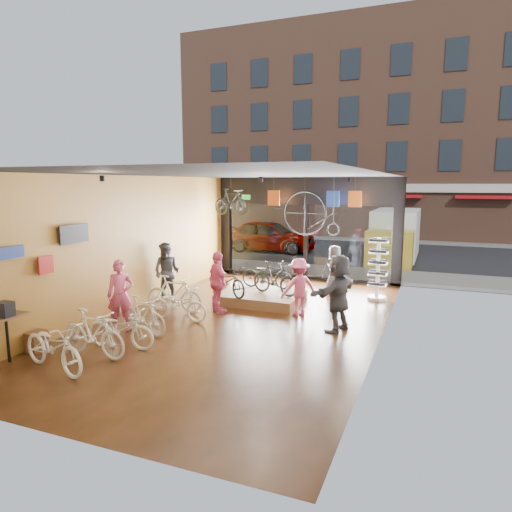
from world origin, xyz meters
The scene contains 36 objects.
ground_plane centered at (0.00, 0.00, -0.02)m, with size 7.00×12.00×0.04m, color black.
ceiling centered at (0.00, 0.00, 3.82)m, with size 7.00×12.00×0.04m, color black.
wall_left centered at (-3.52, 0.00, 1.90)m, with size 0.04×12.00×3.80m, color #B3882A.
wall_right centered at (3.52, 0.00, 1.90)m, with size 0.04×12.00×3.80m, color beige.
wall_back centered at (0.00, -6.02, 1.90)m, with size 7.00×0.04×3.80m, color beige.
storefront centered at (0.00, 6.00, 1.90)m, with size 7.00×0.26×3.80m, color black, non-canonical shape.
exit_sign centered at (-2.40, 5.88, 3.05)m, with size 0.35×0.06×0.18m, color #198C26.
street_road centered at (0.00, 15.00, -0.01)m, with size 30.00×18.00×0.02m, color black.
sidewalk_near centered at (0.00, 7.20, 0.06)m, with size 30.00×2.40×0.12m, color slate.
sidewalk_far centered at (0.00, 19.00, 0.06)m, with size 30.00×2.00×0.12m, color slate.
opposite_building centered at (0.00, 21.50, 7.00)m, with size 26.00×5.00×14.00m, color brown.
street_car centered at (-3.70, 12.00, 0.84)m, with size 1.97×4.91×1.67m, color gray.
box_truck centered at (2.75, 11.00, 1.17)m, with size 1.98×5.94×2.34m, color silver, non-canonical shape.
floor_bike_0 centered at (-2.12, -4.25, 0.49)m, with size 0.65×1.85×0.97m, color beige.
floor_bike_1 centered at (-1.91, -3.38, 0.51)m, with size 0.48×1.68×1.01m, color beige.
floor_bike_2 centered at (-1.74, -2.74, 0.43)m, with size 0.57×1.64×0.86m, color beige.
floor_bike_3 centered at (-1.85, -1.77, 0.46)m, with size 0.43×1.53×0.92m, color beige.
floor_bike_4 centered at (-1.63, -0.54, 0.44)m, with size 0.58×1.67×0.88m, color beige.
floor_bike_5 centered at (-2.18, 0.16, 0.51)m, with size 0.48×1.71×1.03m, color beige.
display_platform centered at (-0.27, 1.99, 0.15)m, with size 2.40×1.80×0.30m, color brown.
display_bike_left centered at (-1.08, 1.37, 0.75)m, with size 0.60×1.71×0.90m, color black.
display_bike_mid centered at (0.19, 1.96, 0.79)m, with size 0.46×1.62×0.97m, color black.
display_bike_right centered at (-0.33, 2.69, 0.73)m, with size 0.57×1.64×0.86m, color black.
customer_0 centered at (-2.51, -1.72, 0.88)m, with size 0.64×0.42×1.75m, color #CC4C72.
customer_1 centered at (-3.00, 1.09, 0.90)m, with size 0.88×0.69×1.81m, color #3F3F44.
customer_2 centered at (-0.98, 0.51, 0.87)m, with size 1.02×0.42×1.73m, color #CC4C72.
customer_3 centered at (1.19, 1.10, 0.79)m, with size 1.02×0.59×1.58m, color #CC4C72.
customer_4 centered at (1.52, 4.03, 0.79)m, with size 0.77×0.50×1.58m, color #3F3F44.
customer_5 centered at (2.44, 0.21, 0.95)m, with size 1.76×0.56×1.90m, color #3F3F44.
sunglasses_rack centered at (2.95, 3.66, 0.97)m, with size 0.57×0.47×1.94m, color white, non-canonical shape.
wall_merch centered at (-3.38, -3.50, 1.30)m, with size 0.40×2.40×2.60m, color navy, non-canonical shape.
penny_farthing centered at (0.57, 4.85, 2.50)m, with size 1.93×0.06×1.55m, color black, non-canonical shape.
hung_bike centered at (-2.27, 4.20, 2.93)m, with size 0.45×1.58×0.95m, color black.
jersey_left centered at (-1.02, 5.20, 3.05)m, with size 0.45×0.03×0.55m, color #CC5919.
jersey_mid centered at (1.15, 5.20, 3.05)m, with size 0.45×0.03×0.55m, color #1E3F99.
jersey_right centered at (1.91, 5.20, 3.05)m, with size 0.45×0.03×0.55m, color #CC5919.
Camera 1 is at (4.60, -10.55, 3.58)m, focal length 32.00 mm.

